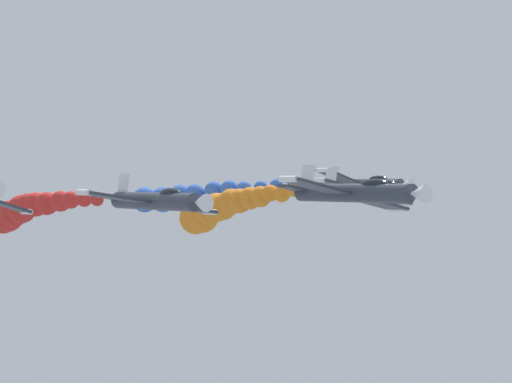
# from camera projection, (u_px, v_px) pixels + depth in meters

# --- Properties ---
(airplane_lead) EXTENTS (9.44, 10.35, 2.97)m
(airplane_lead) POSITION_uv_depth(u_px,v_px,m) (354.00, 193.00, 49.42)
(airplane_lead) COLOR #333842
(airplane_left_inner) EXTENTS (9.45, 10.35, 2.96)m
(airplane_left_inner) POSITION_uv_depth(u_px,v_px,m) (369.00, 191.00, 62.47)
(airplane_left_inner) COLOR #333842
(smoke_trail_left_inner) EXTENTS (4.90, 21.99, 5.19)m
(smoke_trail_left_inner) POSITION_uv_depth(u_px,v_px,m) (217.00, 210.00, 80.52)
(smoke_trail_left_inner) COLOR orange
(airplane_right_inner) EXTENTS (9.51, 10.35, 2.73)m
(airplane_right_inner) POSITION_uv_depth(u_px,v_px,m) (155.00, 201.00, 52.11)
(airplane_right_inner) COLOR #333842
(smoke_trail_right_inner) EXTENTS (4.30, 24.97, 4.09)m
(smoke_trail_right_inner) POSITION_uv_depth(u_px,v_px,m) (19.00, 212.00, 72.46)
(smoke_trail_right_inner) COLOR red
(airplane_left_outer) EXTENTS (9.23, 10.35, 3.40)m
(airplane_left_outer) POSITION_uv_depth(u_px,v_px,m) (364.00, 185.00, 74.79)
(airplane_left_outer) COLOR #333842
(smoke_trail_left_outer) EXTENTS (7.20, 23.45, 3.73)m
(smoke_trail_left_outer) POSITION_uv_depth(u_px,v_px,m) (186.00, 196.00, 91.20)
(smoke_trail_left_outer) COLOR blue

